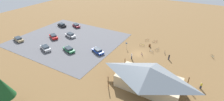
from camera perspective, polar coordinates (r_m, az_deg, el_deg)
name	(u,v)px	position (r m, az deg, el deg)	size (l,w,h in m)	color
ground	(139,54)	(50.35, 9.41, -1.11)	(160.00, 160.00, 0.00)	brown
parking_lot_asphalt	(68,40)	(60.40, -14.94, 3.67)	(35.46, 30.63, 0.05)	#56565B
bike_pavilion	(149,77)	(36.60, 12.69, -8.87)	(15.68, 8.79, 5.41)	#C6B28E
trash_bin	(150,45)	(54.93, 13.01, 1.76)	(0.60, 0.60, 0.90)	brown
lot_sign	(126,45)	(52.10, 5.05, 2.06)	(0.56, 0.08, 2.20)	#99999E
pine_mideast	(3,88)	(35.98, -33.86, -10.69)	(3.44, 3.44, 7.24)	brown
bicycle_white_lone_west	(157,49)	(53.19, 15.49, 0.39)	(0.93, 1.51, 0.81)	black
bicycle_silver_yard_left	(151,51)	(51.73, 13.58, -0.26)	(1.53, 0.64, 0.79)	black
bicycle_blue_trailside	(165,53)	(52.04, 17.94, -0.71)	(0.53, 1.66, 0.86)	black
bicycle_orange_yard_right	(147,40)	(58.74, 12.08, 3.64)	(1.09, 1.26, 0.83)	black
bicycle_red_lone_east	(155,41)	(58.28, 14.87, 3.08)	(1.47, 1.01, 0.83)	black
bicycle_teal_yard_front	(212,57)	(55.82, 31.62, -1.80)	(0.85, 1.49, 0.88)	black
bicycle_purple_mid_cluster	(142,55)	(49.30, 10.43, -1.42)	(1.04, 1.38, 0.81)	black
bicycle_yellow_back_row	(142,45)	(54.78, 10.47, 1.89)	(1.63, 0.86, 0.84)	black
car_white_end_stall	(70,35)	(62.20, -14.33, 5.27)	(4.50, 2.64, 1.46)	white
car_blue_mid_lot	(98,51)	(50.06, -4.97, -0.05)	(4.68, 3.34, 1.34)	#1E42B2
car_red_inner_stall	(53,36)	(62.96, -19.73, 4.69)	(4.92, 3.71, 1.37)	red
car_silver_near_entry	(45,48)	(55.61, -22.18, 0.92)	(5.03, 3.42, 1.36)	#BCBCC1
car_tan_aisle_side	(18,39)	(66.01, -29.84, 3.51)	(4.92, 2.80, 1.31)	tan
car_maroon_front_row	(76,25)	(71.22, -12.38, 8.54)	(4.60, 3.35, 1.32)	maroon
car_green_by_curb	(69,49)	(52.46, -14.83, 0.44)	(4.88, 3.21, 1.27)	#1E6B3D
car_black_second_row	(62,25)	(73.20, -17.10, 8.52)	(4.62, 2.81, 1.40)	black
visitor_by_pavilion	(201,85)	(41.64, 28.67, -10.66)	(0.39, 0.36, 1.67)	#2D3347
visitor_at_bikes	(132,56)	(47.15, 6.87, -1.85)	(0.36, 0.36, 1.78)	#2D3347
visitor_crossing_yard	(169,57)	(49.15, 19.27, -2.08)	(0.38, 0.36, 1.74)	#2D3347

